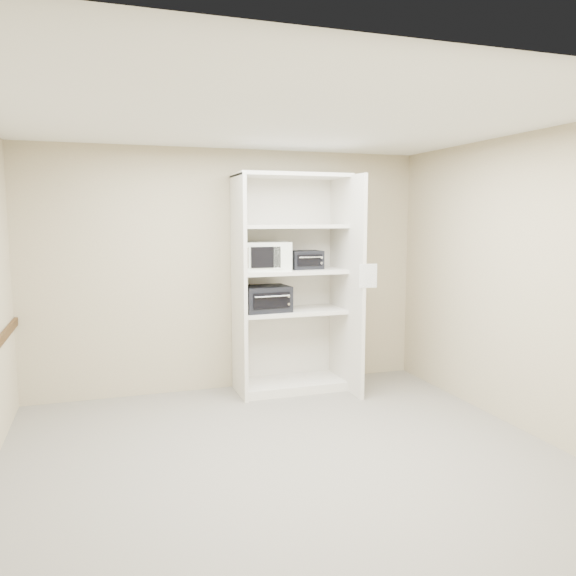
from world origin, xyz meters
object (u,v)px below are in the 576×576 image
object	(u,v)px
toaster_oven_upper	(305,260)
toaster_oven_lower	(265,299)
microwave	(265,256)
shelving_unit	(295,291)

from	to	relation	value
toaster_oven_upper	toaster_oven_lower	xyz separation A→B (m)	(-0.48, -0.06, -0.41)
microwave	toaster_oven_upper	world-z (taller)	microwave
shelving_unit	toaster_oven_lower	world-z (taller)	shelving_unit
microwave	toaster_oven_upper	distance (m)	0.48
shelving_unit	toaster_oven_lower	distance (m)	0.36
microwave	toaster_oven_upper	bearing A→B (deg)	5.49
microwave	toaster_oven_upper	xyz separation A→B (m)	(0.48, 0.01, -0.05)
toaster_oven_lower	microwave	bearing A→B (deg)	77.08
shelving_unit	toaster_oven_upper	world-z (taller)	shelving_unit
toaster_oven_upper	toaster_oven_lower	world-z (taller)	toaster_oven_upper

